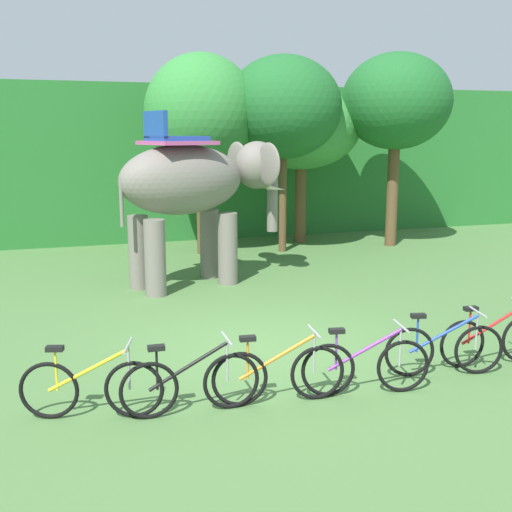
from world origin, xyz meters
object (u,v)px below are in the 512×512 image
object	(u,v)px
bike_blue	(444,349)
bike_black	(191,383)
bike_orange	(279,374)
bike_purple	(366,366)
tree_center	(284,108)
tree_center_right	(201,113)
elephant	(196,186)
tree_far_left	(301,128)
bike_red	(493,339)
tree_center_left	(396,102)
bike_yellow	(91,388)

from	to	relation	value
bike_blue	bike_black	bearing A→B (deg)	-178.19
bike_orange	bike_purple	xyz separation A→B (m)	(1.16, -0.09, 0.00)
tree_center	bike_blue	xyz separation A→B (m)	(-1.05, -9.39, -3.63)
tree_center_right	elephant	world-z (taller)	tree_center_right
tree_far_left	bike_blue	size ratio (longest dim) A/B	2.81
tree_far_left	bike_purple	size ratio (longest dim) A/B	2.79
bike_purple	bike_red	distance (m)	2.30
elephant	bike_blue	bearing A→B (deg)	-71.46
bike_purple	bike_blue	size ratio (longest dim) A/B	1.01
tree_far_left	elephant	bearing A→B (deg)	-134.02
bike_orange	bike_red	xyz separation A→B (m)	(3.42, 0.29, 0.00)
tree_center_left	bike_black	size ratio (longest dim) A/B	3.28
tree_center	tree_center_left	size ratio (longest dim) A/B	0.97
tree_center_right	bike_blue	size ratio (longest dim) A/B	3.23
bike_blue	bike_purple	bearing A→B (deg)	-169.77
tree_far_left	tree_center_left	xyz separation A→B (m)	(2.38, -1.38, 0.73)
tree_far_left	tree_center	bearing A→B (deg)	-129.50
tree_far_left	bike_yellow	bearing A→B (deg)	-123.04
bike_yellow	bike_orange	bearing A→B (deg)	-6.85
bike_orange	elephant	bearing A→B (deg)	86.56
tree_center	bike_yellow	distance (m)	11.52
tree_far_left	bike_red	size ratio (longest dim) A/B	2.76
bike_yellow	bike_purple	xyz separation A→B (m)	(3.42, -0.36, 0.00)
bike_blue	elephant	bearing A→B (deg)	108.54
elephant	bike_yellow	bearing A→B (deg)	-113.19
bike_black	tree_center_left	bearing A→B (deg)	49.26
tree_center_right	bike_red	distance (m)	10.42
elephant	tree_center	bearing A→B (deg)	44.31
tree_center	bike_yellow	xyz separation A→B (m)	(-5.81, -9.27, -3.63)
tree_center_left	bike_black	bearing A→B (deg)	-130.74
tree_center_left	bike_orange	distance (m)	12.32
elephant	bike_blue	xyz separation A→B (m)	(2.11, -6.30, -1.82)
bike_black	bike_blue	bearing A→B (deg)	1.81
bike_purple	bike_blue	bearing A→B (deg)	10.23
tree_center_left	elephant	size ratio (longest dim) A/B	1.33
bike_orange	bike_purple	world-z (taller)	same
tree_center_left	bike_blue	size ratio (longest dim) A/B	3.33
tree_center	bike_black	size ratio (longest dim) A/B	3.17
tree_far_left	bike_black	bearing A→B (deg)	-117.92
bike_yellow	bike_blue	bearing A→B (deg)	-1.46
bike_yellow	bike_purple	world-z (taller)	same
tree_center_right	tree_far_left	xyz separation A→B (m)	(3.28, 0.91, -0.39)
tree_center_right	bike_black	bearing A→B (deg)	-103.85
elephant	tree_far_left	bearing A→B (deg)	45.98
tree_center_right	tree_center_left	xyz separation A→B (m)	(5.66, -0.47, 0.34)
tree_center_right	bike_yellow	distance (m)	10.83
tree_center_right	bike_yellow	xyz separation A→B (m)	(-3.57, -9.62, -3.46)
tree_center_right	bike_orange	distance (m)	10.56
bike_black	elephant	bearing A→B (deg)	76.83
bike_yellow	bike_purple	distance (m)	3.44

